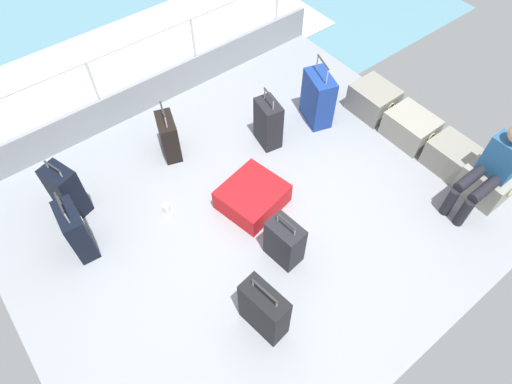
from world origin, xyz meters
TOP-DOWN VIEW (x-y plane):
  - ground_plane at (0.00, 0.00)m, footprint 4.40×5.20m
  - gunwale_port at (-2.17, 0.00)m, footprint 0.06×5.20m
  - railing_port at (-2.17, 0.00)m, footprint 0.04×4.20m
  - sea_wake at (-3.60, 0.00)m, footprint 12.00×12.00m
  - cargo_crate_0 at (-0.30, 2.18)m, footprint 0.57×0.47m
  - cargo_crate_1 at (0.32, 2.19)m, footprint 0.61×0.45m
  - cargo_crate_2 at (0.94, 2.20)m, footprint 0.59×0.43m
  - cargo_crate_3 at (1.42, 2.18)m, footprint 0.53×0.45m
  - passenger_seated at (1.42, 2.00)m, footprint 0.34×0.66m
  - suitcase_0 at (-1.24, -1.58)m, footprint 0.40×0.32m
  - suitcase_1 at (-0.65, 1.50)m, footprint 0.52×0.39m
  - suitcase_2 at (1.08, -0.74)m, footprint 0.47×0.27m
  - suitcase_3 at (0.64, -0.13)m, footprint 0.39×0.27m
  - suitcase_4 at (-1.29, -0.29)m, footprint 0.43×0.31m
  - suitcase_5 at (-0.71, 0.76)m, footprint 0.38×0.28m
  - suitcase_6 at (-0.07, 0.02)m, footprint 0.72×0.76m
  - suitcase_7 at (-0.71, -1.70)m, footprint 0.43×0.23m
  - paper_cup at (-0.58, -0.79)m, footprint 0.08×0.08m

SIDE VIEW (x-z plane):
  - sea_wake at x=-3.60m, z-range -0.35..-0.33m
  - ground_plane at x=0.00m, z-range -0.06..0.00m
  - paper_cup at x=-0.58m, z-range 0.00..0.10m
  - suitcase_6 at x=-0.07m, z-range 0.00..0.27m
  - cargo_crate_1 at x=0.32m, z-range 0.00..0.34m
  - cargo_crate_2 at x=0.94m, z-range 0.00..0.35m
  - cargo_crate_0 at x=-0.30m, z-range 0.00..0.37m
  - cargo_crate_3 at x=1.42m, z-range 0.00..0.39m
  - gunwale_port at x=-2.17m, z-range 0.00..0.45m
  - suitcase_3 at x=0.64m, z-range -0.06..0.59m
  - suitcase_4 at x=-1.29m, z-range -0.09..0.63m
  - suitcase_2 at x=1.08m, z-range -0.05..0.67m
  - suitcase_5 at x=-0.71m, z-range -0.08..0.70m
  - suitcase_7 at x=-0.71m, z-range -0.09..0.72m
  - suitcase_0 at x=-1.24m, z-range -0.05..0.69m
  - suitcase_1 at x=-0.65m, z-range -0.11..0.79m
  - passenger_seated at x=1.42m, z-range 0.03..1.12m
  - railing_port at x=-2.17m, z-range 0.27..1.29m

